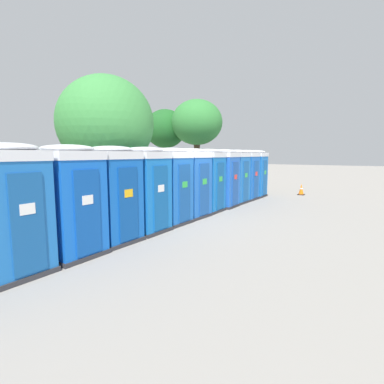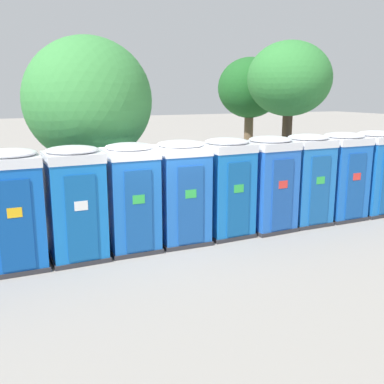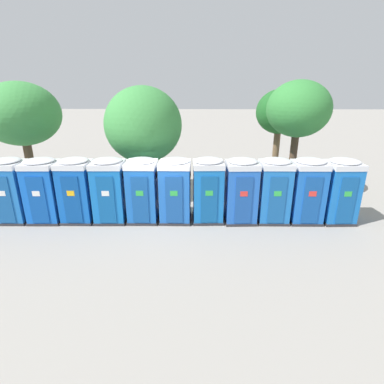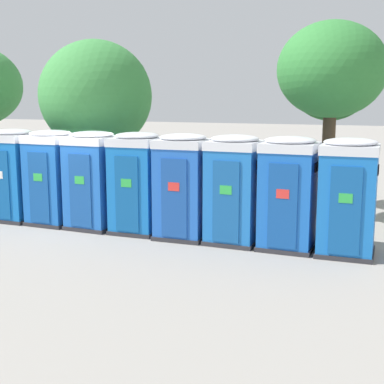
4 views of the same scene
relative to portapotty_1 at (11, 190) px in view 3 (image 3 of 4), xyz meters
The scene contains 16 objects.
ground_plane 5.92m from the portapotty_1, ahead, with size 120.00×120.00×0.00m, color gray.
portapotty_1 is the anchor object (origin of this frame).
portapotty_2 1.28m from the portapotty_1, ahead, with size 1.26×1.22×2.54m.
portapotty_3 2.56m from the portapotty_1, ahead, with size 1.22×1.21×2.54m.
portapotty_4 3.85m from the portapotty_1, ahead, with size 1.24×1.23×2.54m.
portapotty_5 5.13m from the portapotty_1, ahead, with size 1.17×1.21×2.54m.
portapotty_6 6.41m from the portapotty_1, ahead, with size 1.23×1.21×2.54m.
portapotty_7 7.69m from the portapotty_1, ahead, with size 1.23×1.25×2.54m.
portapotty_8 8.98m from the portapotty_1, ahead, with size 1.27×1.26×2.54m.
portapotty_9 10.26m from the portapotty_1, ahead, with size 1.20×1.21×2.54m.
portapotty_10 11.54m from the portapotty_1, ahead, with size 1.23×1.22×2.54m.
portapotty_11 12.82m from the portapotty_1, ahead, with size 1.26×1.25×2.54m.
street_tree_0 4.77m from the portapotty_1, 108.53° to the left, with size 3.70×3.70×5.34m.
street_tree_1 12.65m from the portapotty_1, 15.78° to the left, with size 2.90×2.90×5.39m.
street_tree_2 5.98m from the portapotty_1, 30.34° to the left, with size 3.48×3.48×5.15m.
street_tree_3 12.99m from the portapotty_1, 25.01° to the left, with size 2.44×2.44×4.97m.
Camera 3 is at (1.53, -11.20, 5.13)m, focal length 28.00 mm.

